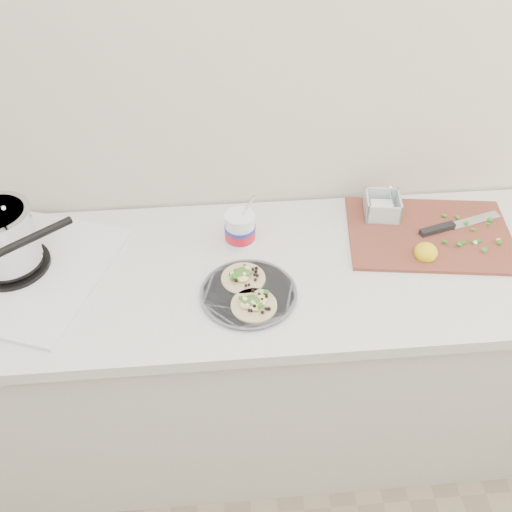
{
  "coord_description": "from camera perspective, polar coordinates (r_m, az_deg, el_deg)",
  "views": [
    {
      "loc": [
        0.04,
        0.18,
        2.08
      ],
      "look_at": [
        0.14,
        1.4,
        0.96
      ],
      "focal_mm": 40.0,
      "sensor_mm": 36.0,
      "label": 1
    }
  ],
  "objects": [
    {
      "name": "taco_plate",
      "position": [
        1.62,
        -0.76,
        -3.56
      ],
      "size": [
        0.28,
        0.28,
        0.04
      ],
      "rotation": [
        0.0,
        0.0,
        -0.07
      ],
      "color": "#54565B",
      "rests_on": "counter"
    },
    {
      "name": "counter",
      "position": [
        2.05,
        -4.09,
        -10.28
      ],
      "size": [
        2.44,
        0.66,
        0.9
      ],
      "color": "silver",
      "rests_on": "ground"
    },
    {
      "name": "tub",
      "position": [
        1.75,
        -1.53,
        2.9
      ],
      "size": [
        0.1,
        0.1,
        0.22
      ],
      "rotation": [
        0.0,
        0.0,
        -0.13
      ],
      "color": "white",
      "rests_on": "counter"
    },
    {
      "name": "cutboard",
      "position": [
        1.9,
        16.62,
        2.68
      ],
      "size": [
        0.56,
        0.42,
        0.08
      ],
      "rotation": [
        0.0,
        0.0,
        -0.14
      ],
      "color": "brown",
      "rests_on": "counter"
    },
    {
      "name": "stove",
      "position": [
        1.8,
        -23.71,
        0.71
      ],
      "size": [
        0.68,
        0.66,
        0.26
      ],
      "rotation": [
        0.0,
        0.0,
        -0.35
      ],
      "color": "silver",
      "rests_on": "counter"
    }
  ]
}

